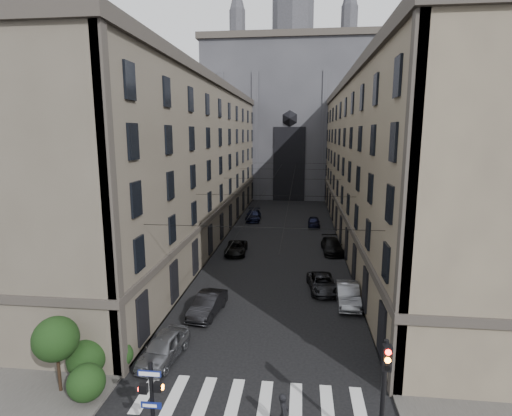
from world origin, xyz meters
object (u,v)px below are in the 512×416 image
(car_left_near, at_px, (164,347))
(car_right_midfar, at_px, (332,246))
(traffic_light_right, at_px, (384,387))
(car_left_midfar, at_px, (236,248))
(gothic_tower, at_px, (291,109))
(pedestrian_signal_left, at_px, (152,399))
(car_right_far, at_px, (314,222))
(pedestrian, at_px, (284,414))
(car_left_far, at_px, (253,215))
(car_right_midnear, at_px, (322,283))
(car_left_midnear, at_px, (208,304))
(car_right_near, at_px, (348,294))

(car_left_near, distance_m, car_right_midfar, 25.06)
(traffic_light_right, distance_m, car_left_midfar, 28.81)
(gothic_tower, relative_size, car_left_near, 13.00)
(pedestrian_signal_left, xyz_separation_m, car_right_far, (7.71, 40.92, -1.63))
(pedestrian_signal_left, xyz_separation_m, car_left_midfar, (-1.01, 27.27, -1.67))
(car_left_near, distance_m, pedestrian, 8.69)
(pedestrian_signal_left, xyz_separation_m, car_left_near, (-1.85, 6.50, -1.56))
(gothic_tower, xyz_separation_m, car_left_far, (-4.66, -29.36, -17.04))
(car_right_midfar, bearing_deg, car_left_near, -119.70)
(car_right_midfar, bearing_deg, pedestrian, -101.67)
(car_right_midfar, bearing_deg, car_right_midnear, -101.46)
(car_left_midnear, distance_m, pedestrian, 12.49)
(car_left_near, relative_size, car_right_midnear, 0.96)
(car_right_far, bearing_deg, traffic_light_right, -87.45)
(car_left_far, bearing_deg, pedestrian_signal_left, -91.29)
(car_right_far, bearing_deg, car_right_near, -85.38)
(car_left_far, height_order, pedestrian, pedestrian)
(pedestrian_signal_left, relative_size, car_left_far, 0.77)
(car_right_midnear, distance_m, pedestrian, 16.55)
(car_left_far, bearing_deg, car_right_midnear, -74.10)
(car_left_far, xyz_separation_m, car_right_midfar, (10.47, -15.17, -0.01))
(pedestrian_signal_left, relative_size, pedestrian, 2.11)
(car_left_midfar, bearing_deg, pedestrian_signal_left, -90.73)
(car_right_far, bearing_deg, car_left_midfar, -122.00)
(car_left_midnear, distance_m, car_left_midfar, 14.78)
(pedestrian_signal_left, height_order, car_left_midfar, pedestrian_signal_left)
(car_right_near, bearing_deg, gothic_tower, 96.68)
(pedestrian_signal_left, relative_size, car_left_midfar, 0.86)
(gothic_tower, distance_m, car_left_near, 69.30)
(car_right_far, bearing_deg, gothic_tower, 97.92)
(car_left_midfar, distance_m, car_right_midfar, 10.46)
(pedestrian, bearing_deg, traffic_light_right, -104.88)
(car_left_midnear, xyz_separation_m, car_right_midfar, (10.01, 16.44, -0.01))
(car_right_midnear, bearing_deg, pedestrian_signal_left, -119.55)
(gothic_tower, bearing_deg, car_left_far, -99.02)
(traffic_light_right, xyz_separation_m, car_left_midfar, (-10.12, 26.85, -2.64))
(traffic_light_right, relative_size, car_left_far, 1.00)
(traffic_light_right, bearing_deg, pedestrian, 164.38)
(pedestrian_signal_left, xyz_separation_m, car_left_far, (-1.14, 44.10, -1.57))
(car_left_near, relative_size, pedestrian, 2.36)
(car_left_far, distance_m, car_right_midnear, 27.69)
(gothic_tower, height_order, car_left_far, gothic_tower)
(pedestrian_signal_left, bearing_deg, car_left_midnear, 93.14)
(car_right_near, xyz_separation_m, pedestrian, (-4.27, -13.95, 0.17))
(car_right_near, bearing_deg, traffic_light_right, -90.78)
(traffic_light_right, distance_m, car_right_midfar, 28.62)
(car_left_midnear, bearing_deg, car_left_midfar, 98.95)
(pedestrian_signal_left, height_order, pedestrian, pedestrian_signal_left)
(car_left_midnear, relative_size, car_right_midfar, 0.90)
(traffic_light_right, bearing_deg, car_left_near, 150.99)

